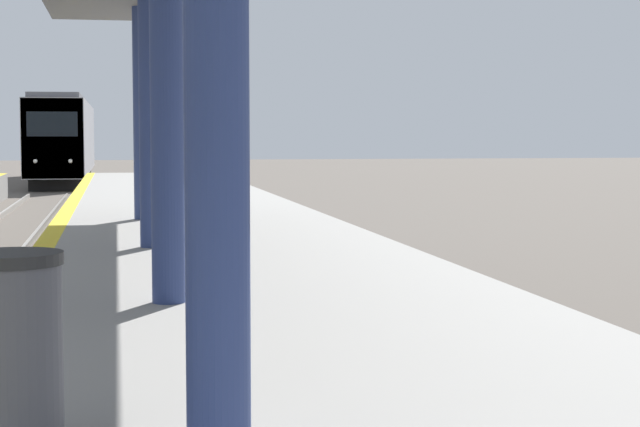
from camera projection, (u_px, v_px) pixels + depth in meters
The scene contains 2 objects.
train at pixel (64, 140), 54.89m from camera, with size 2.61×20.80×4.25m.
trash_bin at pixel (11, 350), 5.17m from camera, with size 0.51×0.51×0.96m.
Camera 1 is at (2.63, -2.63, 2.48)m, focal length 60.00 mm.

